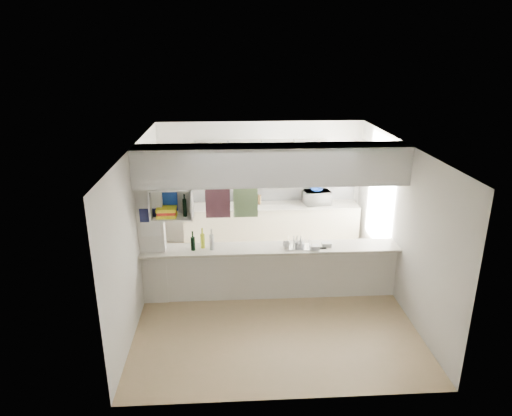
{
  "coord_description": "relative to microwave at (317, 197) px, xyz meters",
  "views": [
    {
      "loc": [
        -0.65,
        -6.77,
        3.99
      ],
      "look_at": [
        -0.21,
        0.5,
        1.43
      ],
      "focal_mm": 32.0,
      "sensor_mm": 36.0,
      "label": 1
    }
  ],
  "objects": [
    {
      "name": "cup",
      "position": [
        -0.91,
        -2.14,
        -0.08
      ],
      "size": [
        0.13,
        0.13,
        0.09
      ],
      "primitive_type": "imported",
      "rotation": [
        0.0,
        0.0,
        0.13
      ],
      "color": "white",
      "rests_on": "dish_rack"
    },
    {
      "name": "floor",
      "position": [
        -1.15,
        -2.1,
        -1.06
      ],
      "size": [
        4.8,
        4.8,
        0.0
      ],
      "primitive_type": "plane",
      "color": "tan",
      "rests_on": "ground"
    },
    {
      "name": "microwave",
      "position": [
        0.0,
        0.0,
        0.0
      ],
      "size": [
        0.57,
        0.42,
        0.29
      ],
      "primitive_type": "imported",
      "rotation": [
        0.0,
        0.0,
        3.28
      ],
      "color": "white",
      "rests_on": "bench_top"
    },
    {
      "name": "cubby_shelf",
      "position": [
        -2.72,
        -2.16,
        0.65
      ],
      "size": [
        0.65,
        0.35,
        0.5
      ],
      "color": "white",
      "rests_on": "bulkhead"
    },
    {
      "name": "wine_bottles",
      "position": [
        -2.25,
        -2.11,
        -0.02
      ],
      "size": [
        0.37,
        0.15,
        0.36
      ],
      "color": "black",
      "rests_on": "breakfast_bar"
    },
    {
      "name": "knife_block",
      "position": [
        -1.22,
        0.08,
        -0.05
      ],
      "size": [
        0.12,
        0.11,
        0.19
      ],
      "primitive_type": "cube",
      "rotation": [
        0.0,
        0.0,
        -0.42
      ],
      "color": "brown",
      "rests_on": "bench_top"
    },
    {
      "name": "bowl",
      "position": [
        -0.03,
        -0.01,
        0.18
      ],
      "size": [
        0.26,
        0.26,
        0.06
      ],
      "primitive_type": "imported",
      "color": "navy",
      "rests_on": "microwave"
    },
    {
      "name": "utensil_jar",
      "position": [
        -1.42,
        0.05,
        -0.07
      ],
      "size": [
        0.1,
        0.1,
        0.15
      ],
      "primitive_type": "cylinder",
      "color": "black",
      "rests_on": "bench_top"
    },
    {
      "name": "wall_left",
      "position": [
        -3.25,
        -2.1,
        0.24
      ],
      "size": [
        0.0,
        4.8,
        4.8
      ],
      "primitive_type": "plane",
      "rotation": [
        1.57,
        0.0,
        1.57
      ],
      "color": "silver",
      "rests_on": "floor"
    },
    {
      "name": "servery_partition",
      "position": [
        -1.32,
        -2.1,
        0.59
      ],
      "size": [
        4.2,
        0.5,
        2.6
      ],
      "color": "silver",
      "rests_on": "floor"
    },
    {
      "name": "ceiling",
      "position": [
        -1.15,
        -2.1,
        1.54
      ],
      "size": [
        4.8,
        4.8,
        0.0
      ],
      "primitive_type": "plane",
      "color": "white",
      "rests_on": "wall_back"
    },
    {
      "name": "wall_back",
      "position": [
        -1.15,
        0.3,
        0.24
      ],
      "size": [
        4.2,
        0.0,
        4.2
      ],
      "primitive_type": "plane",
      "rotation": [
        1.57,
        0.0,
        0.0
      ],
      "color": "silver",
      "rests_on": "floor"
    },
    {
      "name": "dish_rack",
      "position": [
        -0.69,
        -2.13,
        -0.06
      ],
      "size": [
        0.4,
        0.31,
        0.21
      ],
      "rotation": [
        0.0,
        0.0,
        -0.07
      ],
      "color": "silver",
      "rests_on": "breakfast_bar"
    },
    {
      "name": "kitchen_run",
      "position": [
        -0.99,
        0.04,
        -0.24
      ],
      "size": [
        3.6,
        0.63,
        2.24
      ],
      "color": "beige",
      "rests_on": "floor"
    },
    {
      "name": "plastic_tubs",
      "position": [
        -0.49,
        -2.16,
        -0.11
      ],
      "size": [
        0.59,
        0.23,
        0.08
      ],
      "color": "silver",
      "rests_on": "breakfast_bar"
    },
    {
      "name": "wall_right",
      "position": [
        0.95,
        -2.1,
        0.24
      ],
      "size": [
        0.0,
        4.8,
        4.8
      ],
      "primitive_type": "plane",
      "rotation": [
        1.57,
        0.0,
        -1.57
      ],
      "color": "silver",
      "rests_on": "floor"
    }
  ]
}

